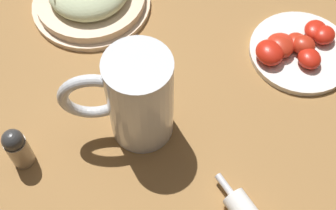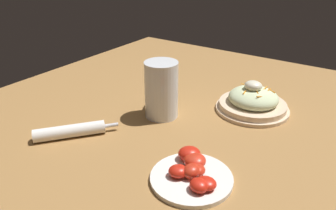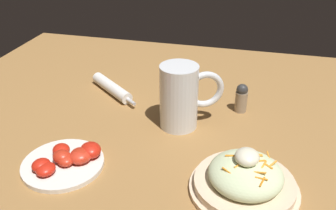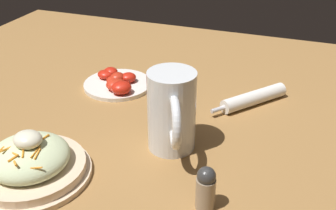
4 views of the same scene
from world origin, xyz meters
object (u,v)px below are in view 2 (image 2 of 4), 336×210
beer_mug (162,91)px  tomato_plate (192,172)px  napkin_roll (70,131)px  salt_shaker (160,79)px  salad_plate (253,102)px

beer_mug → tomato_plate: bearing=137.9°
napkin_roll → salt_shaker: 0.38m
salt_shaker → beer_mug: bearing=127.4°
salt_shaker → napkin_roll: bearing=87.8°
salt_shaker → salad_plate: bearing=-174.4°
tomato_plate → salt_shaker: salt_shaker is taller
napkin_roll → tomato_plate: tomato_plate is taller
beer_mug → salt_shaker: 0.18m
tomato_plate → salt_shaker: 0.48m
beer_mug → napkin_roll: 0.27m
beer_mug → tomato_plate: 0.30m
beer_mug → salt_shaker: beer_mug is taller
napkin_roll → salt_shaker: bearing=-92.2°
salad_plate → napkin_roll: (0.33, 0.41, -0.01)m
napkin_roll → tomato_plate: 0.35m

